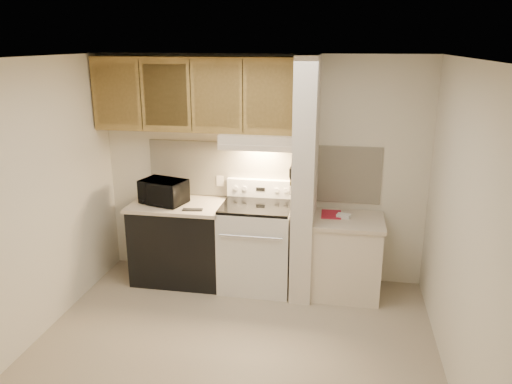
# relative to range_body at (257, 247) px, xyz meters

# --- Properties ---
(floor) EXTENTS (3.60, 3.60, 0.00)m
(floor) POSITION_rel_range_body_xyz_m (0.00, -1.16, -0.46)
(floor) COLOR tan
(floor) RESTS_ON ground
(ceiling) EXTENTS (3.60, 3.60, 0.00)m
(ceiling) POSITION_rel_range_body_xyz_m (0.00, -1.16, 2.04)
(ceiling) COLOR white
(ceiling) RESTS_ON wall_back
(wall_back) EXTENTS (3.60, 2.50, 0.02)m
(wall_back) POSITION_rel_range_body_xyz_m (0.00, 0.34, 0.79)
(wall_back) COLOR beige
(wall_back) RESTS_ON floor
(wall_left) EXTENTS (0.02, 3.00, 2.50)m
(wall_left) POSITION_rel_range_body_xyz_m (-1.80, -1.16, 0.79)
(wall_left) COLOR beige
(wall_left) RESTS_ON floor
(wall_right) EXTENTS (0.02, 3.00, 2.50)m
(wall_right) POSITION_rel_range_body_xyz_m (1.80, -1.16, 0.79)
(wall_right) COLOR beige
(wall_right) RESTS_ON floor
(backsplash) EXTENTS (2.60, 0.02, 0.63)m
(backsplash) POSITION_rel_range_body_xyz_m (0.00, 0.33, 0.78)
(backsplash) COLOR #FCEECE
(backsplash) RESTS_ON wall_back
(range_body) EXTENTS (0.76, 0.65, 0.92)m
(range_body) POSITION_rel_range_body_xyz_m (0.00, 0.00, 0.00)
(range_body) COLOR silver
(range_body) RESTS_ON floor
(oven_window) EXTENTS (0.50, 0.01, 0.30)m
(oven_window) POSITION_rel_range_body_xyz_m (0.00, -0.32, 0.04)
(oven_window) COLOR black
(oven_window) RESTS_ON range_body
(oven_handle) EXTENTS (0.65, 0.02, 0.02)m
(oven_handle) POSITION_rel_range_body_xyz_m (0.00, -0.35, 0.26)
(oven_handle) COLOR silver
(oven_handle) RESTS_ON range_body
(cooktop) EXTENTS (0.74, 0.64, 0.03)m
(cooktop) POSITION_rel_range_body_xyz_m (0.00, 0.00, 0.48)
(cooktop) COLOR black
(cooktop) RESTS_ON range_body
(range_backguard) EXTENTS (0.76, 0.08, 0.20)m
(range_backguard) POSITION_rel_range_body_xyz_m (0.00, 0.28, 0.59)
(range_backguard) COLOR silver
(range_backguard) RESTS_ON range_body
(range_display) EXTENTS (0.10, 0.01, 0.04)m
(range_display) POSITION_rel_range_body_xyz_m (0.00, 0.24, 0.59)
(range_display) COLOR black
(range_display) RESTS_ON range_backguard
(range_knob_left_outer) EXTENTS (0.05, 0.02, 0.05)m
(range_knob_left_outer) POSITION_rel_range_body_xyz_m (-0.28, 0.24, 0.59)
(range_knob_left_outer) COLOR silver
(range_knob_left_outer) RESTS_ON range_backguard
(range_knob_left_inner) EXTENTS (0.05, 0.02, 0.05)m
(range_knob_left_inner) POSITION_rel_range_body_xyz_m (-0.18, 0.24, 0.59)
(range_knob_left_inner) COLOR silver
(range_knob_left_inner) RESTS_ON range_backguard
(range_knob_right_inner) EXTENTS (0.05, 0.02, 0.05)m
(range_knob_right_inner) POSITION_rel_range_body_xyz_m (0.18, 0.24, 0.59)
(range_knob_right_inner) COLOR silver
(range_knob_right_inner) RESTS_ON range_backguard
(range_knob_right_outer) EXTENTS (0.05, 0.02, 0.05)m
(range_knob_right_outer) POSITION_rel_range_body_xyz_m (0.28, 0.24, 0.59)
(range_knob_right_outer) COLOR silver
(range_knob_right_outer) RESTS_ON range_backguard
(dishwasher_front) EXTENTS (1.00, 0.63, 0.87)m
(dishwasher_front) POSITION_rel_range_body_xyz_m (-0.88, 0.01, -0.03)
(dishwasher_front) COLOR black
(dishwasher_front) RESTS_ON floor
(left_countertop) EXTENTS (1.04, 0.67, 0.04)m
(left_countertop) POSITION_rel_range_body_xyz_m (-0.88, 0.01, 0.43)
(left_countertop) COLOR beige
(left_countertop) RESTS_ON dishwasher_front
(spoon_rest) EXTENTS (0.22, 0.10, 0.01)m
(spoon_rest) POSITION_rel_range_body_xyz_m (-0.65, -0.19, 0.46)
(spoon_rest) COLOR black
(spoon_rest) RESTS_ON left_countertop
(teal_jar) EXTENTS (0.09, 0.09, 0.09)m
(teal_jar) POSITION_rel_range_body_xyz_m (-0.83, 0.11, 0.49)
(teal_jar) COLOR #286868
(teal_jar) RESTS_ON left_countertop
(outlet) EXTENTS (0.08, 0.01, 0.12)m
(outlet) POSITION_rel_range_body_xyz_m (-0.48, 0.32, 0.64)
(outlet) COLOR beige
(outlet) RESTS_ON backsplash
(microwave) EXTENTS (0.55, 0.44, 0.26)m
(microwave) POSITION_rel_range_body_xyz_m (-1.04, -0.01, 0.58)
(microwave) COLOR black
(microwave) RESTS_ON left_countertop
(partition_pillar) EXTENTS (0.22, 0.70, 2.50)m
(partition_pillar) POSITION_rel_range_body_xyz_m (0.51, -0.01, 0.79)
(partition_pillar) COLOR beige
(partition_pillar) RESTS_ON floor
(pillar_trim) EXTENTS (0.01, 0.70, 0.04)m
(pillar_trim) POSITION_rel_range_body_xyz_m (0.39, -0.01, 0.84)
(pillar_trim) COLOR olive
(pillar_trim) RESTS_ON partition_pillar
(knife_strip) EXTENTS (0.02, 0.42, 0.04)m
(knife_strip) POSITION_rel_range_body_xyz_m (0.39, -0.06, 0.86)
(knife_strip) COLOR black
(knife_strip) RESTS_ON partition_pillar
(knife_blade_a) EXTENTS (0.01, 0.03, 0.16)m
(knife_blade_a) POSITION_rel_range_body_xyz_m (0.38, -0.20, 0.76)
(knife_blade_a) COLOR silver
(knife_blade_a) RESTS_ON knife_strip
(knife_handle_a) EXTENTS (0.02, 0.02, 0.10)m
(knife_handle_a) POSITION_rel_range_body_xyz_m (0.38, -0.22, 0.91)
(knife_handle_a) COLOR black
(knife_handle_a) RESTS_ON knife_strip
(knife_blade_b) EXTENTS (0.01, 0.04, 0.18)m
(knife_blade_b) POSITION_rel_range_body_xyz_m (0.38, -0.13, 0.75)
(knife_blade_b) COLOR silver
(knife_blade_b) RESTS_ON knife_strip
(knife_handle_b) EXTENTS (0.02, 0.02, 0.10)m
(knife_handle_b) POSITION_rel_range_body_xyz_m (0.38, -0.15, 0.91)
(knife_handle_b) COLOR black
(knife_handle_b) RESTS_ON knife_strip
(knife_blade_c) EXTENTS (0.01, 0.04, 0.20)m
(knife_blade_c) POSITION_rel_range_body_xyz_m (0.38, -0.06, 0.74)
(knife_blade_c) COLOR silver
(knife_blade_c) RESTS_ON knife_strip
(knife_handle_c) EXTENTS (0.02, 0.02, 0.10)m
(knife_handle_c) POSITION_rel_range_body_xyz_m (0.38, -0.06, 0.91)
(knife_handle_c) COLOR black
(knife_handle_c) RESTS_ON knife_strip
(knife_blade_d) EXTENTS (0.01, 0.04, 0.16)m
(knife_blade_d) POSITION_rel_range_body_xyz_m (0.38, 0.02, 0.76)
(knife_blade_d) COLOR silver
(knife_blade_d) RESTS_ON knife_strip
(knife_handle_d) EXTENTS (0.02, 0.02, 0.10)m
(knife_handle_d) POSITION_rel_range_body_xyz_m (0.38, 0.02, 0.91)
(knife_handle_d) COLOR black
(knife_handle_d) RESTS_ON knife_strip
(knife_blade_e) EXTENTS (0.01, 0.04, 0.18)m
(knife_blade_e) POSITION_rel_range_body_xyz_m (0.38, 0.12, 0.75)
(knife_blade_e) COLOR silver
(knife_blade_e) RESTS_ON knife_strip
(knife_handle_e) EXTENTS (0.02, 0.02, 0.10)m
(knife_handle_e) POSITION_rel_range_body_xyz_m (0.38, 0.12, 0.91)
(knife_handle_e) COLOR black
(knife_handle_e) RESTS_ON knife_strip
(oven_mitt) EXTENTS (0.03, 0.11, 0.26)m
(oven_mitt) POSITION_rel_range_body_xyz_m (0.38, 0.17, 0.76)
(oven_mitt) COLOR gray
(oven_mitt) RESTS_ON partition_pillar
(right_cab_base) EXTENTS (0.70, 0.60, 0.81)m
(right_cab_base) POSITION_rel_range_body_xyz_m (0.97, -0.01, -0.06)
(right_cab_base) COLOR beige
(right_cab_base) RESTS_ON floor
(right_countertop) EXTENTS (0.74, 0.64, 0.04)m
(right_countertop) POSITION_rel_range_body_xyz_m (0.97, -0.01, 0.37)
(right_countertop) COLOR beige
(right_countertop) RESTS_ON right_cab_base
(red_folder) EXTENTS (0.21, 0.29, 0.01)m
(red_folder) POSITION_rel_range_body_xyz_m (0.79, 0.09, 0.39)
(red_folder) COLOR #AA1C2E
(red_folder) RESTS_ON right_countertop
(white_box) EXTENTS (0.16, 0.12, 0.04)m
(white_box) POSITION_rel_range_body_xyz_m (0.92, 0.03, 0.41)
(white_box) COLOR white
(white_box) RESTS_ON right_countertop
(range_hood) EXTENTS (0.78, 0.44, 0.15)m
(range_hood) POSITION_rel_range_body_xyz_m (0.00, 0.12, 1.17)
(range_hood) COLOR beige
(range_hood) RESTS_ON upper_cabinets
(hood_lip) EXTENTS (0.78, 0.04, 0.06)m
(hood_lip) POSITION_rel_range_body_xyz_m (0.00, -0.08, 1.12)
(hood_lip) COLOR beige
(hood_lip) RESTS_ON range_hood
(upper_cabinets) EXTENTS (2.18, 0.33, 0.77)m
(upper_cabinets) POSITION_rel_range_body_xyz_m (-0.69, 0.17, 1.62)
(upper_cabinets) COLOR olive
(upper_cabinets) RESTS_ON wall_back
(cab_door_a) EXTENTS (0.46, 0.01, 0.63)m
(cab_door_a) POSITION_rel_range_body_xyz_m (-1.51, 0.01, 1.62)
(cab_door_a) COLOR olive
(cab_door_a) RESTS_ON upper_cabinets
(cab_gap_a) EXTENTS (0.01, 0.01, 0.73)m
(cab_gap_a) POSITION_rel_range_body_xyz_m (-1.23, 0.01, 1.62)
(cab_gap_a) COLOR black
(cab_gap_a) RESTS_ON upper_cabinets
(cab_door_b) EXTENTS (0.46, 0.01, 0.63)m
(cab_door_b) POSITION_rel_range_body_xyz_m (-0.96, 0.01, 1.62)
(cab_door_b) COLOR olive
(cab_door_b) RESTS_ON upper_cabinets
(cab_gap_b) EXTENTS (0.01, 0.01, 0.73)m
(cab_gap_b) POSITION_rel_range_body_xyz_m (-0.69, 0.01, 1.62)
(cab_gap_b) COLOR black
(cab_gap_b) RESTS_ON upper_cabinets
(cab_door_c) EXTENTS (0.46, 0.01, 0.63)m
(cab_door_c) POSITION_rel_range_body_xyz_m (-0.42, 0.01, 1.62)
(cab_door_c) COLOR olive
(cab_door_c) RESTS_ON upper_cabinets
(cab_gap_c) EXTENTS (0.01, 0.01, 0.73)m
(cab_gap_c) POSITION_rel_range_body_xyz_m (-0.14, 0.01, 1.62)
(cab_gap_c) COLOR black
(cab_gap_c) RESTS_ON upper_cabinets
(cab_door_d) EXTENTS (0.46, 0.01, 0.63)m
(cab_door_d) POSITION_rel_range_body_xyz_m (0.13, 0.01, 1.62)
(cab_door_d) COLOR olive
(cab_door_d) RESTS_ON upper_cabinets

